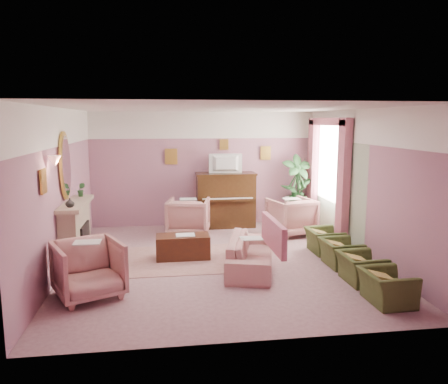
{
  "coord_description": "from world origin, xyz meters",
  "views": [
    {
      "loc": [
        -0.99,
        -7.72,
        2.58
      ],
      "look_at": [
        0.14,
        0.4,
        1.24
      ],
      "focal_mm": 35.0,
      "sensor_mm": 36.0,
      "label": 1
    }
  ],
  "objects": [
    {
      "name": "curtain_right",
      "position": [
        2.62,
        2.47,
        1.3
      ],
      "size": [
        0.16,
        0.34,
        2.6
      ],
      "primitive_type": "cube",
      "color": "#A8566A",
      "rests_on": "floor"
    },
    {
      "name": "mirror_glass",
      "position": [
        -2.67,
        0.2,
        1.8
      ],
      "size": [
        0.01,
        0.6,
        1.06
      ],
      "primitive_type": "ellipsoid",
      "color": "white",
      "rests_on": "wall_left"
    },
    {
      "name": "piano",
      "position": [
        0.5,
        2.68,
        0.65
      ],
      "size": [
        1.4,
        0.6,
        1.3
      ],
      "primitive_type": "cube",
      "color": "#341E0E",
      "rests_on": "floor"
    },
    {
      "name": "olive_chair_b",
      "position": [
        2.12,
        -1.36,
        0.32
      ],
      "size": [
        0.51,
        0.73,
        0.63
      ],
      "primitive_type": "imported",
      "color": "#3F4B22",
      "rests_on": "floor"
    },
    {
      "name": "wall_left",
      "position": [
        -2.75,
        0.0,
        1.4
      ],
      "size": [
        0.02,
        6.0,
        2.8
      ],
      "primitive_type": "cube",
      "color": "slate",
      "rests_on": "floor"
    },
    {
      "name": "side_plant_big",
      "position": [
        2.25,
        2.64,
        0.87
      ],
      "size": [
        0.3,
        0.3,
        0.34
      ],
      "primitive_type": "imported",
      "color": "#265528",
      "rests_on": "side_table"
    },
    {
      "name": "wall_right",
      "position": [
        2.75,
        0.0,
        1.4
      ],
      "size": [
        0.02,
        6.0,
        2.8
      ],
      "primitive_type": "cube",
      "color": "slate",
      "rests_on": "floor"
    },
    {
      "name": "wall_back",
      "position": [
        0.0,
        3.0,
        1.4
      ],
      "size": [
        5.5,
        0.02,
        2.8
      ],
      "primitive_type": "cube",
      "color": "slate",
      "rests_on": "floor"
    },
    {
      "name": "wall_front",
      "position": [
        0.0,
        -3.0,
        1.4
      ],
      "size": [
        5.5,
        0.02,
        2.8
      ],
      "primitive_type": "cube",
      "color": "slate",
      "rests_on": "floor"
    },
    {
      "name": "side_plant_small",
      "position": [
        2.37,
        2.54,
        0.84
      ],
      "size": [
        0.16,
        0.16,
        0.28
      ],
      "primitive_type": "imported",
      "color": "#265528",
      "rests_on": "side_table"
    },
    {
      "name": "piano_top",
      "position": [
        0.5,
        2.68,
        1.31
      ],
      "size": [
        1.45,
        0.65,
        0.04
      ],
      "primitive_type": "cube",
      "color": "#341E0E",
      "rests_on": "piano"
    },
    {
      "name": "olive_chair_d",
      "position": [
        2.12,
        0.28,
        0.32
      ],
      "size": [
        0.51,
        0.73,
        0.63
      ],
      "primitive_type": "imported",
      "color": "#3F4B22",
      "rests_on": "floor"
    },
    {
      "name": "mantel_plant",
      "position": [
        -2.55,
        0.75,
        1.29
      ],
      "size": [
        0.16,
        0.16,
        0.28
      ],
      "primitive_type": "imported",
      "color": "#265528",
      "rests_on": "mantel_shelf"
    },
    {
      "name": "ceiling",
      "position": [
        0.0,
        0.0,
        2.8
      ],
      "size": [
        5.5,
        6.0,
        0.01
      ],
      "primitive_type": "cube",
      "color": "silver",
      "rests_on": "wall_back"
    },
    {
      "name": "area_rug",
      "position": [
        -0.67,
        0.21,
        0.01
      ],
      "size": [
        2.5,
        1.8,
        0.01
      ],
      "primitive_type": "cube",
      "rotation": [
        0.0,
        0.0,
        -0.0
      ],
      "color": "#A3716C",
      "rests_on": "floor"
    },
    {
      "name": "floral_armchair_front",
      "position": [
        -2.12,
        -1.37,
        0.47
      ],
      "size": [
        0.9,
        0.9,
        0.94
      ],
      "primitive_type": "imported",
      "color": "tan",
      "rests_on": "floor"
    },
    {
      "name": "piano_keyshelf",
      "position": [
        0.5,
        2.33,
        0.72
      ],
      "size": [
        1.3,
        0.12,
        0.06
      ],
      "primitive_type": "cube",
      "color": "#341E0E",
      "rests_on": "piano"
    },
    {
      "name": "print_back_right",
      "position": [
        1.55,
        2.96,
        1.78
      ],
      "size": [
        0.26,
        0.03,
        0.34
      ],
      "primitive_type": "cube",
      "color": "gold",
      "rests_on": "wall_back"
    },
    {
      "name": "olive_chair_c",
      "position": [
        2.12,
        -0.54,
        0.32
      ],
      "size": [
        0.51,
        0.73,
        0.63
      ],
      "primitive_type": "imported",
      "color": "#3F4B22",
      "rests_on": "floor"
    },
    {
      "name": "fireplace_inset",
      "position": [
        -2.49,
        0.2,
        0.4
      ],
      "size": [
        0.18,
        0.72,
        0.68
      ],
      "primitive_type": "cube",
      "color": "black",
      "rests_on": "floor"
    },
    {
      "name": "print_left_wall",
      "position": [
        -2.71,
        -1.2,
        1.72
      ],
      "size": [
        0.03,
        0.28,
        0.36
      ],
      "primitive_type": "cube",
      "color": "gold",
      "rests_on": "wall_left"
    },
    {
      "name": "coffee_table",
      "position": [
        -0.66,
        0.29,
        0.23
      ],
      "size": [
        1.0,
        0.51,
        0.45
      ],
      "primitive_type": "cube",
      "rotation": [
        0.0,
        0.0,
        0.01
      ],
      "color": "#3A1B0E",
      "rests_on": "floor"
    },
    {
      "name": "sconce_shade",
      "position": [
        -2.62,
        -0.85,
        1.98
      ],
      "size": [
        0.2,
        0.2,
        0.16
      ],
      "primitive_type": "cone",
      "color": "#EE9481",
      "rests_on": "wall_left"
    },
    {
      "name": "mirror_frame",
      "position": [
        -2.7,
        0.2,
        1.8
      ],
      "size": [
        0.04,
        0.72,
        1.2
      ],
      "primitive_type": "ellipsoid",
      "color": "gold",
      "rests_on": "wall_left"
    },
    {
      "name": "piano_keys",
      "position": [
        0.5,
        2.33,
        0.76
      ],
      "size": [
        1.2,
        0.08,
        0.02
      ],
      "primitive_type": "cube",
      "color": "silver",
      "rests_on": "piano"
    },
    {
      "name": "fire_ember",
      "position": [
        -2.45,
        0.2,
        0.22
      ],
      "size": [
        0.06,
        0.54,
        0.1
      ],
      "primitive_type": "cube",
      "color": "orange",
      "rests_on": "floor"
    },
    {
      "name": "mantel_shelf",
      "position": [
        -2.56,
        0.2,
        1.12
      ],
      "size": [
        0.4,
        1.55,
        0.07
      ],
      "primitive_type": "cube",
      "color": "tan",
      "rests_on": "fireplace_surround"
    },
    {
      "name": "pelmet",
      "position": [
        2.62,
        1.55,
        2.56
      ],
      "size": [
        0.16,
        2.2,
        0.16
      ],
      "primitive_type": "cube",
      "color": "#A8566A",
      "rests_on": "wall_right"
    },
    {
      "name": "stripe_panel",
      "position": [
        2.73,
        1.3,
        1.07
      ],
      "size": [
        0.01,
        3.0,
        2.15
      ],
      "primitive_type": "cube",
      "color": "#A1B194",
      "rests_on": "wall_right"
    },
    {
      "name": "mantel_vase",
      "position": [
        -2.55,
        -0.3,
        1.23
      ],
      "size": [
        0.16,
        0.16,
        0.16
      ],
      "primitive_type": "imported",
      "color": "white",
      "rests_on": "mantel_shelf"
    },
    {
      "name": "window_blind",
      "position": [
        2.7,
        1.55,
        1.7
      ],
      "size": [
        0.03,
        1.4,
        1.8
      ],
      "primitive_type": "cube",
      "color": "beige",
      "rests_on": "wall_right"
    },
    {
      "name": "print_back_left",
      "position": [
        -0.8,
        2.96,
        1.72
      ],
      "size": [
        0.3,
        0.03,
        0.38
      ],
      "primitive_type": "cube",
      "color": "gold",
      "rests_on": "wall_back"
    },
    {
      "name": "curtain_left",
      "position": [
        2.62,
        0.63,
        1.3
      ],
      "size": [
        0.16,
        0.34,
        2.6
      ],
      "primitive_type": "cube",
      "color": "#A8566A",
      "rests_on": "floor"
    },
    {
      "name": "hearth",
      "position": [
        -2.39,
        0.2,
        0.01
      ],
      "size": [
        0.55,
        1.5,
        0.02
      ],
      "primitive_type": "cube",
      "color": "tan",
      "rests_on": "floor"
    },
    {
      "name": "sofa",
      "position": [
        0.5,
        -0.44,
        0.38
      ],
      "size": [
        0.63,
        1.9,
        0.77
      ],
      "primitive_type": "imported",
      "color": "tan",
      "rests_on": "floor"
    },
    {
      "name": "palm_plant",
      "position": [
        2.23,
        2.45,
        1.06
      ],
      "size": [
        0.76,
        0.76,
        1.44
      ],
      "primitive_type": "imported",
      "color": "#265528",
      "rests_on": "palm_pot"
    },
    {
      "name": "floral_armchair_right",
      "position": [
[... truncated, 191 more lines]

